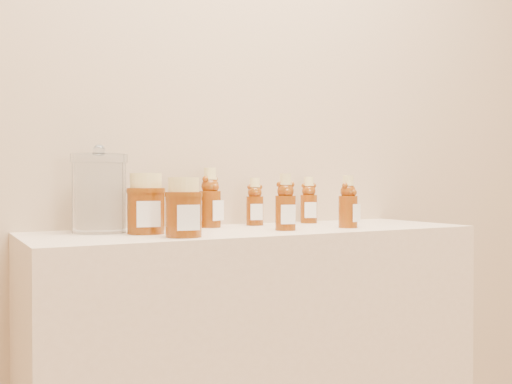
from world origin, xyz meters
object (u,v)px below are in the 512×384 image
bear_bottle_back_left (210,194)px  glass_canister (99,190)px  bear_bottle_front_left (285,198)px  honey_jar_left (146,204)px

bear_bottle_back_left → glass_canister: (-0.31, -0.03, 0.01)m
bear_bottle_front_left → honey_jar_left: bearing=-174.5°
bear_bottle_back_left → bear_bottle_front_left: size_ratio=1.12×
honey_jar_left → glass_canister: bearing=147.1°
bear_bottle_back_left → glass_canister: size_ratio=0.89×
bear_bottle_back_left → honey_jar_left: bearing=-174.8°
honey_jar_left → glass_canister: size_ratio=0.69×
bear_bottle_front_left → honey_jar_left: 0.36m
bear_bottle_back_left → honey_jar_left: bear_bottle_back_left is taller
bear_bottle_back_left → bear_bottle_front_left: bear_bottle_back_left is taller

